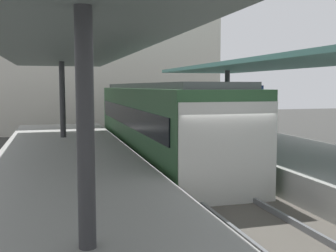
% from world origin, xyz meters
% --- Properties ---
extents(ground_plane, '(80.00, 80.00, 0.00)m').
position_xyz_m(ground_plane, '(0.00, 0.00, 0.00)').
color(ground_plane, '#383835').
extents(platform_left, '(4.40, 28.00, 1.00)m').
position_xyz_m(platform_left, '(-3.80, 0.00, 0.50)').
color(platform_left, '#9E9E99').
rests_on(platform_left, ground_plane).
extents(platform_right, '(4.40, 28.00, 1.00)m').
position_xyz_m(platform_right, '(3.80, 0.00, 0.50)').
color(platform_right, '#9E9E99').
rests_on(platform_right, ground_plane).
extents(track_ballast, '(3.20, 28.00, 0.20)m').
position_xyz_m(track_ballast, '(0.00, 0.00, 0.10)').
color(track_ballast, '#59544C').
rests_on(track_ballast, ground_plane).
extents(rail_near_side, '(0.08, 28.00, 0.14)m').
position_xyz_m(rail_near_side, '(-0.72, 0.00, 0.27)').
color(rail_near_side, slate).
rests_on(rail_near_side, track_ballast).
extents(rail_far_side, '(0.08, 28.00, 0.14)m').
position_xyz_m(rail_far_side, '(0.72, 0.00, 0.27)').
color(rail_far_side, slate).
rests_on(rail_far_side, track_ballast).
extents(commuter_train, '(2.78, 14.36, 3.10)m').
position_xyz_m(commuter_train, '(0.00, 6.11, 1.73)').
color(commuter_train, '#2D5633').
rests_on(commuter_train, track_ballast).
extents(canopy_left, '(4.18, 21.00, 3.38)m').
position_xyz_m(canopy_left, '(-3.80, 1.40, 4.26)').
color(canopy_left, '#333335').
rests_on(canopy_left, platform_left).
extents(canopy_right, '(4.18, 21.00, 3.09)m').
position_xyz_m(canopy_right, '(3.80, 1.40, 3.97)').
color(canopy_right, '#333335').
rests_on(canopy_right, platform_right).
extents(platform_sign, '(0.90, 0.08, 2.21)m').
position_xyz_m(platform_sign, '(2.13, 2.01, 2.62)').
color(platform_sign, '#262628').
rests_on(platform_sign, platform_right).
extents(station_building_backdrop, '(18.00, 6.00, 11.00)m').
position_xyz_m(station_building_backdrop, '(-1.64, 20.00, 5.50)').
color(station_building_backdrop, beige).
rests_on(station_building_backdrop, ground_plane).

